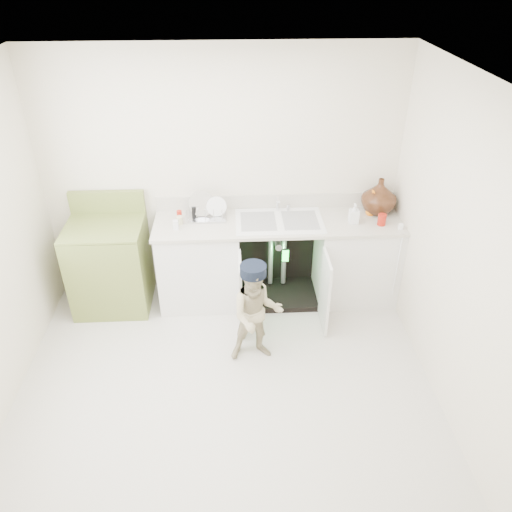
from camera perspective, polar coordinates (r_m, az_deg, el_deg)
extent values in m
plane|color=beige|center=(4.44, -3.45, -14.06)|extent=(3.50, 3.50, 0.00)
cube|color=silver|center=(4.97, -3.95, 9.01)|extent=(3.50, 2.50, 0.02)
cube|color=silver|center=(2.51, -4.38, -19.08)|extent=(3.50, 2.50, 0.02)
cube|color=silver|center=(3.99, 21.88, 0.41)|extent=(2.50, 3.00, 0.02)
plane|color=white|center=(3.15, -5.00, 19.22)|extent=(3.50, 3.50, 0.00)
cube|color=white|center=(5.10, -6.44, -0.92)|extent=(0.80, 0.60, 0.86)
cube|color=white|center=(5.24, 11.29, -0.41)|extent=(0.80, 0.60, 0.86)
cube|color=black|center=(5.34, 2.29, 0.90)|extent=(0.80, 0.06, 0.86)
cube|color=black|center=(5.34, 2.45, -4.28)|extent=(0.80, 0.60, 0.06)
cylinder|color=gray|center=(5.18, 1.68, 0.09)|extent=(0.05, 0.05, 0.70)
cylinder|color=gray|center=(5.19, 3.22, 0.14)|extent=(0.05, 0.05, 0.70)
cylinder|color=gray|center=(5.05, 2.55, 1.45)|extent=(0.07, 0.18, 0.07)
cube|color=white|center=(4.70, -1.79, -4.43)|extent=(0.03, 0.40, 0.76)
cube|color=white|center=(4.77, 7.88, -4.09)|extent=(0.02, 0.40, 0.76)
cube|color=beige|center=(4.88, 2.67, 3.82)|extent=(2.44, 0.64, 0.03)
cube|color=beige|center=(5.09, 2.40, 6.26)|extent=(2.44, 0.02, 0.15)
cube|color=white|center=(4.87, 2.68, 3.93)|extent=(0.85, 0.55, 0.02)
cube|color=gray|center=(4.85, 0.26, 3.97)|extent=(0.34, 0.40, 0.01)
cube|color=gray|center=(4.89, 5.08, 4.08)|extent=(0.34, 0.40, 0.01)
cylinder|color=silver|center=(5.02, 2.47, 6.07)|extent=(0.03, 0.03, 0.17)
cylinder|color=silver|center=(4.94, 2.56, 6.54)|extent=(0.02, 0.14, 0.02)
cylinder|color=silver|center=(5.06, 3.71, 5.58)|extent=(0.04, 0.04, 0.06)
cylinder|color=white|center=(5.02, 15.86, -1.05)|extent=(0.01, 0.01, 0.70)
cube|color=white|center=(4.90, 16.21, 3.25)|extent=(0.04, 0.02, 0.06)
cube|color=silver|center=(4.96, -5.74, 4.51)|extent=(0.40, 0.27, 0.02)
cylinder|color=silver|center=(4.95, -6.19, 5.34)|extent=(0.25, 0.09, 0.24)
cylinder|color=white|center=(4.93, -4.52, 5.19)|extent=(0.20, 0.05, 0.20)
cylinder|color=silver|center=(4.85, -7.74, 4.60)|extent=(0.01, 0.01, 0.12)
cylinder|color=silver|center=(4.84, -6.78, 4.63)|extent=(0.01, 0.01, 0.12)
cylinder|color=silver|center=(4.84, -5.82, 4.66)|extent=(0.01, 0.01, 0.12)
cylinder|color=silver|center=(4.84, -4.86, 4.69)|extent=(0.01, 0.01, 0.12)
cylinder|color=silver|center=(4.83, -3.90, 4.72)|extent=(0.01, 0.01, 0.12)
imported|color=#492A15|center=(5.10, 13.91, 6.67)|extent=(0.35, 0.35, 0.36)
imported|color=orange|center=(5.07, 13.08, 5.96)|extent=(0.10, 0.10, 0.26)
imported|color=white|center=(4.89, 11.15, 4.81)|extent=(0.09, 0.09, 0.20)
cylinder|color=#A91B0E|center=(4.93, 14.19, 4.05)|extent=(0.08, 0.08, 0.11)
cylinder|color=#AC1B0E|center=(4.93, -8.75, 4.61)|extent=(0.05, 0.05, 0.10)
cylinder|color=beige|center=(4.86, -8.72, 4.07)|extent=(0.06, 0.06, 0.08)
cylinder|color=black|center=(4.94, -7.10, 4.98)|extent=(0.04, 0.04, 0.12)
cube|color=silver|center=(4.77, -9.16, 3.54)|extent=(0.05, 0.05, 0.09)
cube|color=olive|center=(5.21, -16.29, -1.18)|extent=(0.73, 0.65, 0.89)
cube|color=olive|center=(4.98, -17.08, 3.23)|extent=(0.73, 0.65, 0.02)
cube|color=olive|center=(5.18, -16.66, 5.93)|extent=(0.73, 0.06, 0.23)
cylinder|color=black|center=(4.90, -19.52, 2.17)|extent=(0.16, 0.16, 0.02)
cylinder|color=silver|center=(4.89, -19.55, 2.29)|extent=(0.19, 0.19, 0.01)
cylinder|color=black|center=(5.17, -18.69, 3.95)|extent=(0.16, 0.16, 0.02)
cylinder|color=silver|center=(5.16, -18.72, 4.07)|extent=(0.19, 0.19, 0.01)
cylinder|color=black|center=(4.81, -15.33, 2.34)|extent=(0.16, 0.16, 0.02)
cylinder|color=silver|center=(4.80, -15.35, 2.46)|extent=(0.19, 0.19, 0.01)
cylinder|color=black|center=(5.08, -14.70, 4.14)|extent=(0.16, 0.16, 0.02)
cylinder|color=silver|center=(5.08, -14.72, 4.26)|extent=(0.19, 0.19, 0.01)
imported|color=beige|center=(4.34, 0.05, -6.67)|extent=(0.49, 0.40, 0.96)
cylinder|color=black|center=(4.07, 0.06, -1.75)|extent=(0.24, 0.24, 0.09)
cube|color=black|center=(4.17, -0.13, -1.38)|extent=(0.18, 0.10, 0.01)
cube|color=black|center=(4.67, 3.37, 0.07)|extent=(0.07, 0.01, 0.14)
cube|color=#26F23F|center=(4.67, 3.38, 0.01)|extent=(0.06, 0.00, 0.12)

